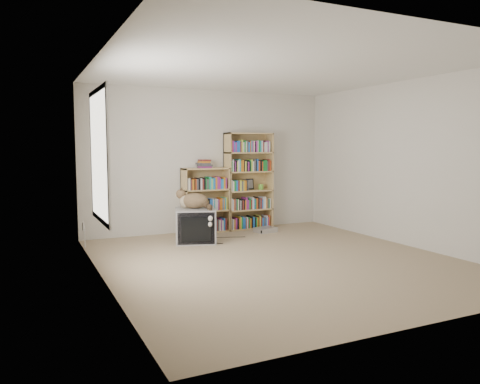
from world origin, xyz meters
name	(u,v)px	position (x,y,z in m)	size (l,w,h in m)	color
floor	(278,260)	(0.00, 0.00, 0.00)	(4.50, 5.00, 0.01)	tan
wall_back	(209,161)	(0.00, 2.50, 1.25)	(4.50, 0.02, 2.50)	beige
wall_front	(432,178)	(0.00, -2.50, 1.25)	(4.50, 0.02, 2.50)	beige
wall_left	(101,170)	(-2.25, 0.00, 1.25)	(0.02, 5.00, 2.50)	beige
wall_right	(409,164)	(2.25, 0.00, 1.25)	(0.02, 5.00, 2.50)	beige
ceiling	(280,68)	(0.00, 0.00, 2.50)	(4.50, 5.00, 0.02)	white
window	(99,156)	(-2.24, 0.20, 1.40)	(0.02, 1.22, 1.52)	white
crt_tv	(195,226)	(-0.59, 1.59, 0.27)	(0.75, 0.71, 0.53)	gray
cat	(197,203)	(-0.57, 1.59, 0.62)	(0.56, 0.71, 0.53)	#362716
bookcase_tall	(248,183)	(0.72, 2.36, 0.84)	(0.88, 0.30, 1.75)	#AA8355
bookcase_short	(205,203)	(-0.12, 2.36, 0.52)	(0.83, 0.30, 1.14)	#AA8355
book_stack	(204,164)	(-0.14, 2.37, 1.21)	(0.21, 0.27, 0.15)	#AF3E17
green_mug	(261,187)	(0.96, 2.34, 0.77)	(0.09, 0.09, 0.10)	#63B433
framed_print	(250,184)	(0.79, 2.44, 0.82)	(0.15, 0.01, 0.20)	black
dvd_player	(266,230)	(0.83, 1.89, 0.04)	(0.36, 0.26, 0.08)	#B8B9BD
wall_outlet	(83,226)	(-2.24, 1.94, 0.32)	(0.01, 0.08, 0.13)	silver
floor_cables	(212,240)	(-0.30, 1.63, 0.00)	(1.20, 0.70, 0.01)	black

